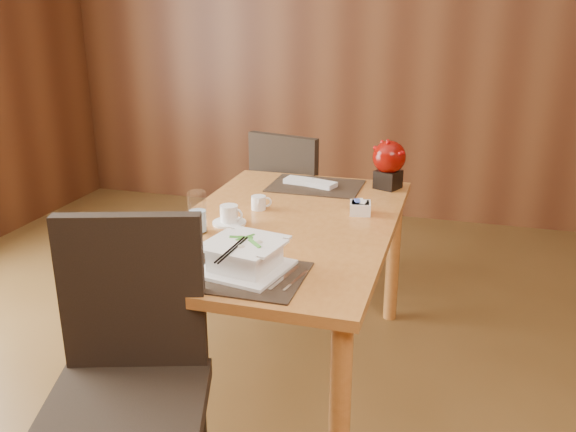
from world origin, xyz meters
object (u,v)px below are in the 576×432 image
(creamer_jug, at_px, (259,203))
(near_chair, at_px, (129,365))
(coffee_cup, at_px, (229,216))
(dining_table, at_px, (284,244))
(sugar_caddy, at_px, (360,208))
(soup_setting, at_px, (245,257))
(water_glass, at_px, (197,212))
(berry_decor, at_px, (389,161))
(far_chair, at_px, (293,202))
(bread_plate, at_px, (169,264))

(creamer_jug, bearing_deg, near_chair, -115.26)
(near_chair, bearing_deg, coffee_cup, 71.17)
(dining_table, relative_size, sugar_caddy, 16.91)
(sugar_caddy, bearing_deg, dining_table, -145.59)
(soup_setting, relative_size, water_glass, 1.86)
(sugar_caddy, xyz_separation_m, berry_decor, (0.06, 0.43, 0.11))
(creamer_jug, height_order, sugar_caddy, creamer_jug)
(coffee_cup, relative_size, far_chair, 0.15)
(dining_table, distance_m, sugar_caddy, 0.37)
(sugar_caddy, bearing_deg, berry_decor, 81.57)
(soup_setting, distance_m, berry_decor, 1.19)
(coffee_cup, relative_size, bread_plate, 0.91)
(sugar_caddy, relative_size, near_chair, 0.09)
(creamer_jug, height_order, bread_plate, creamer_jug)
(berry_decor, height_order, far_chair, berry_decor)
(creamer_jug, bearing_deg, water_glass, -133.61)
(dining_table, relative_size, creamer_jug, 17.82)
(soup_setting, xyz_separation_m, berry_decor, (0.33, 1.13, 0.08))
(bread_plate, bearing_deg, coffee_cup, 84.51)
(sugar_caddy, height_order, near_chair, near_chair)
(soup_setting, height_order, near_chair, near_chair)
(creamer_jug, height_order, berry_decor, berry_decor)
(dining_table, height_order, soup_setting, soup_setting)
(soup_setting, xyz_separation_m, far_chair, (-0.24, 1.44, -0.27))
(soup_setting, bearing_deg, creamer_jug, 116.02)
(soup_setting, height_order, coffee_cup, soup_setting)
(water_glass, xyz_separation_m, sugar_caddy, (0.58, 0.40, -0.06))
(coffee_cup, xyz_separation_m, berry_decor, (0.56, 0.70, 0.10))
(creamer_jug, height_order, far_chair, far_chair)
(bread_plate, bearing_deg, water_glass, 96.57)
(dining_table, height_order, near_chair, near_chair)
(coffee_cup, bearing_deg, near_chair, -90.94)
(soup_setting, distance_m, bread_plate, 0.28)
(dining_table, relative_size, coffee_cup, 10.72)
(bread_plate, distance_m, far_chair, 1.48)
(water_glass, relative_size, sugar_caddy, 1.91)
(dining_table, height_order, bread_plate, bread_plate)
(coffee_cup, relative_size, near_chair, 0.14)
(berry_decor, bearing_deg, creamer_jug, -135.95)
(sugar_caddy, distance_m, far_chair, 0.92)
(water_glass, height_order, far_chair, far_chair)
(sugar_caddy, bearing_deg, bread_plate, -126.48)
(far_chair, bearing_deg, water_glass, 100.88)
(coffee_cup, bearing_deg, soup_setting, -62.06)
(water_glass, bearing_deg, soup_setting, -44.39)
(creamer_jug, bearing_deg, sugar_caddy, -13.14)
(soup_setting, height_order, water_glass, water_glass)
(soup_setting, bearing_deg, bread_plate, -163.39)
(soup_setting, height_order, creamer_jug, soup_setting)
(berry_decor, bearing_deg, near_chair, -110.80)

